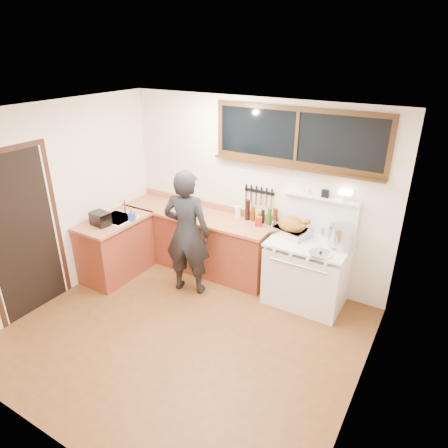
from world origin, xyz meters
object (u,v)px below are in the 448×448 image
Objects in this scene: cutting_board at (192,212)px; roast_turkey at (291,227)px; vintage_stove at (307,271)px; man at (187,233)px.

roast_turkey reaches higher than cutting_board.
vintage_stove reaches higher than roast_turkey.
cutting_board is (-0.28, 0.53, 0.06)m from man.
vintage_stove is 0.88× the size of man.
man is 0.61m from cutting_board.
roast_turkey is at bearing 4.52° from cutting_board.
man reaches higher than vintage_stove.
vintage_stove is 1.68m from man.
man is at bearing -159.29° from vintage_stove.
vintage_stove is 4.36× the size of cutting_board.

